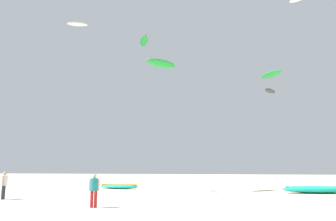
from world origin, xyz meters
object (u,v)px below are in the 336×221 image
object	(u,v)px
person_midground	(4,183)
kite_grounded_mid	(119,186)
kite_aloft_3	(271,74)
person_foreground	(94,188)
kite_aloft_1	(162,64)
kite_aloft_0	(77,24)
kite_aloft_4	(270,91)
cooler_box	(213,191)
kite_aloft_2	(144,41)
kite_grounded_near	(317,189)

from	to	relation	value
person_midground	kite_grounded_mid	size ratio (longest dim) A/B	0.46
person_midground	kite_aloft_3	bearing A→B (deg)	36.59
person_foreground	kite_aloft_1	size ratio (longest dim) A/B	0.60
kite_aloft_0	kite_aloft_4	distance (m)	32.54
kite_aloft_1	cooler_box	bearing A→B (deg)	-25.34
kite_aloft_3	kite_aloft_4	size ratio (longest dim) A/B	1.52
kite_aloft_2	kite_aloft_1	bearing A→B (deg)	-73.99
person_midground	kite_grounded_mid	bearing A→B (deg)	47.03
kite_aloft_1	kite_aloft_3	distance (m)	25.83
kite_grounded_mid	kite_aloft_1	xyz separation A→B (m)	(4.13, -1.63, 11.06)
person_foreground	kite_grounded_mid	xyz separation A→B (m)	(-2.12, 12.39, -0.80)
kite_aloft_4	kite_aloft_3	bearing A→B (deg)	76.79
kite_aloft_3	person_midground	bearing A→B (deg)	-128.92
person_foreground	kite_aloft_0	distance (m)	40.58
person_midground	kite_aloft_2	xyz separation A→B (m)	(3.36, 28.06, 20.99)
cooler_box	kite_aloft_0	distance (m)	38.44
kite_aloft_1	kite_aloft_4	size ratio (longest dim) A/B	1.05
cooler_box	kite_aloft_1	xyz separation A→B (m)	(-4.36, 2.07, 11.11)
person_foreground	kite_aloft_2	bearing A→B (deg)	173.17
kite_aloft_0	person_midground	bearing A→B (deg)	-74.31
person_midground	kite_aloft_4	size ratio (longest dim) A/B	0.63
kite_aloft_1	person_foreground	bearing A→B (deg)	-100.60
person_midground	kite_aloft_2	size ratio (longest dim) A/B	0.40
kite_aloft_3	kite_aloft_4	world-z (taller)	kite_aloft_3
cooler_box	kite_aloft_2	xyz separation A→B (m)	(-10.20, 22.42, 21.86)
person_midground	kite_aloft_1	world-z (taller)	kite_aloft_1
kite_aloft_2	kite_aloft_3	size ratio (longest dim) A/B	1.05
person_foreground	kite_aloft_1	distance (m)	15.00
kite_aloft_0	kite_aloft_3	xyz separation A→B (m)	(30.71, 2.43, -8.86)
cooler_box	kite_aloft_3	bearing A→B (deg)	67.24
kite_grounded_near	kite_aloft_3	world-z (taller)	kite_aloft_3
kite_grounded_mid	kite_aloft_3	xyz separation A→B (m)	(18.23, 19.51, 15.70)
kite_grounded_mid	person_midground	bearing A→B (deg)	-118.49
kite_aloft_2	kite_aloft_4	world-z (taller)	kite_aloft_2
person_foreground	kite_grounded_near	bearing A→B (deg)	110.64
kite_aloft_0	kite_aloft_3	bearing A→B (deg)	4.52
kite_aloft_1	kite_aloft_4	world-z (taller)	kite_aloft_1
kite_aloft_3	kite_aloft_2	bearing A→B (deg)	-177.76
person_foreground	kite_aloft_0	world-z (taller)	kite_aloft_0
kite_aloft_0	kite_grounded_near	bearing A→B (deg)	-34.04
person_foreground	kite_aloft_0	size ratio (longest dim) A/B	0.51
kite_grounded_near	cooler_box	xyz separation A→B (m)	(-8.02, -1.18, -0.15)
kite_aloft_1	kite_aloft_2	distance (m)	23.75
kite_grounded_mid	kite_aloft_0	distance (m)	32.42
cooler_box	kite_aloft_1	distance (m)	12.11
cooler_box	kite_aloft_3	world-z (taller)	kite_aloft_3
person_midground	kite_aloft_1	distance (m)	15.78
kite_aloft_0	kite_aloft_3	world-z (taller)	kite_aloft_0
person_midground	person_foreground	bearing A→B (deg)	-37.54
kite_grounded_mid	kite_grounded_near	bearing A→B (deg)	-8.63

